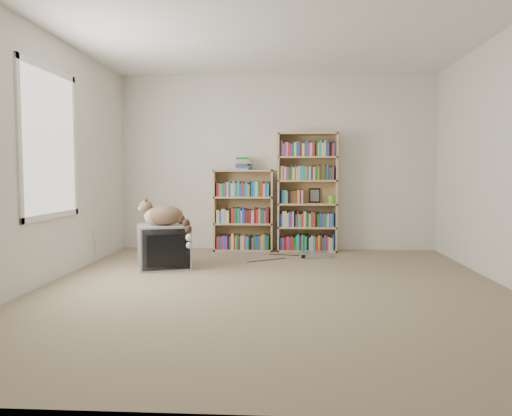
# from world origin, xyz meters

# --- Properties ---
(floor) EXTENTS (4.50, 5.00, 0.01)m
(floor) POSITION_xyz_m (0.00, 0.00, 0.00)
(floor) COLOR gray
(floor) RESTS_ON ground
(wall_back) EXTENTS (4.50, 0.02, 2.50)m
(wall_back) POSITION_xyz_m (0.00, 2.50, 1.25)
(wall_back) COLOR silver
(wall_back) RESTS_ON floor
(wall_front) EXTENTS (4.50, 0.02, 2.50)m
(wall_front) POSITION_xyz_m (0.00, -2.50, 1.25)
(wall_front) COLOR silver
(wall_front) RESTS_ON floor
(wall_left) EXTENTS (0.02, 5.00, 2.50)m
(wall_left) POSITION_xyz_m (-2.25, 0.00, 1.25)
(wall_left) COLOR silver
(wall_left) RESTS_ON floor
(ceiling) EXTENTS (4.50, 5.00, 0.02)m
(ceiling) POSITION_xyz_m (0.00, 0.00, 2.50)
(ceiling) COLOR white
(ceiling) RESTS_ON wall_back
(window) EXTENTS (0.02, 1.22, 1.52)m
(window) POSITION_xyz_m (-2.24, 0.20, 1.40)
(window) COLOR white
(window) RESTS_ON wall_left
(crt_tv) EXTENTS (0.72, 0.68, 0.50)m
(crt_tv) POSITION_xyz_m (-1.29, 0.98, 0.25)
(crt_tv) COLOR gray
(crt_tv) RESTS_ON floor
(cat) EXTENTS (0.66, 0.46, 0.51)m
(cat) POSITION_xyz_m (-1.22, 0.90, 0.59)
(cat) COLOR #332214
(cat) RESTS_ON crt_tv
(bookcase_tall) EXTENTS (0.83, 0.30, 1.66)m
(bookcase_tall) POSITION_xyz_m (0.42, 2.36, 0.79)
(bookcase_tall) COLOR #AC7F56
(bookcase_tall) RESTS_ON floor
(bookcase_short) EXTENTS (0.83, 0.30, 1.15)m
(bookcase_short) POSITION_xyz_m (-0.48, 2.36, 0.52)
(bookcase_short) COLOR #AC7F56
(bookcase_short) RESTS_ON floor
(book_stack) EXTENTS (0.21, 0.27, 0.17)m
(book_stack) POSITION_xyz_m (-0.48, 2.36, 1.23)
(book_stack) COLOR red
(book_stack) RESTS_ON bookcase_short
(green_mug) EXTENTS (0.10, 0.10, 0.11)m
(green_mug) POSITION_xyz_m (0.76, 2.34, 0.73)
(green_mug) COLOR #5AC337
(green_mug) RESTS_ON bookcase_tall
(framed_print) EXTENTS (0.15, 0.05, 0.21)m
(framed_print) POSITION_xyz_m (0.53, 2.44, 0.78)
(framed_print) COLOR black
(framed_print) RESTS_ON bookcase_tall
(dvd_player) EXTENTS (0.39, 0.33, 0.08)m
(dvd_player) POSITION_xyz_m (0.50, 1.77, 0.04)
(dvd_player) COLOR #A1A0A5
(dvd_player) RESTS_ON floor
(wall_outlet) EXTENTS (0.01, 0.08, 0.13)m
(wall_outlet) POSITION_xyz_m (-2.24, 1.32, 0.32)
(wall_outlet) COLOR silver
(wall_outlet) RESTS_ON wall_left
(floor_cables) EXTENTS (1.20, 0.70, 0.01)m
(floor_cables) POSITION_xyz_m (-0.13, 1.73, 0.00)
(floor_cables) COLOR black
(floor_cables) RESTS_ON floor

